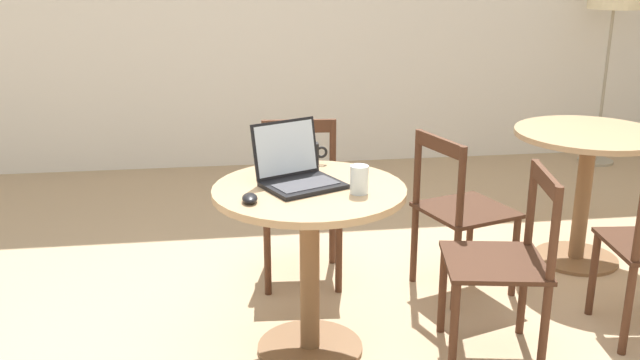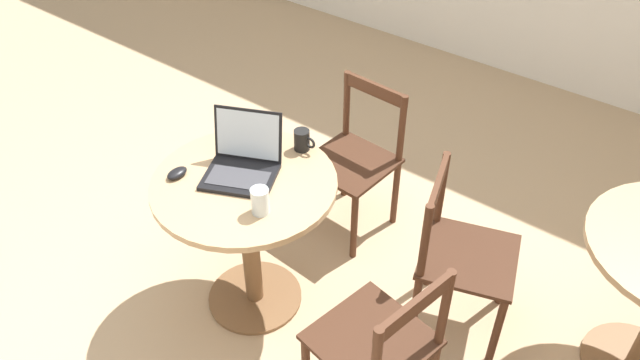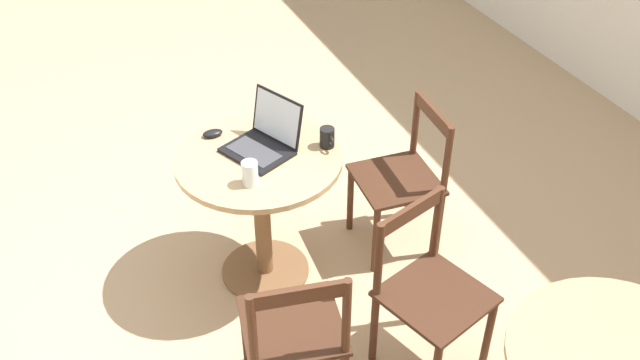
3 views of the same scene
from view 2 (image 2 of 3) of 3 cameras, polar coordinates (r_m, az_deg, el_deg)
The scene contains 9 objects.
ground_plane at distance 3.00m, azimuth -6.80°, elevation -15.48°, with size 16.00×16.00×0.00m, color tan.
cafe_table_near at distance 2.79m, azimuth -6.68°, elevation -3.13°, with size 0.80×0.80×0.76m.
chair_near_back at distance 3.32m, azimuth 3.24°, elevation 1.84°, with size 0.44×0.44×0.83m.
chair_near_right at distance 2.48m, azimuth 5.43°, elevation -14.97°, with size 0.48×0.48×0.83m.
chair_mid_left at distance 2.85m, azimuth 12.63°, elevation -6.75°, with size 0.52×0.52×0.83m.
laptop at distance 2.69m, azimuth -7.09°, elevation 1.58°, with size 0.39×0.39×0.25m.
mouse at distance 2.74m, azimuth -12.94°, elevation 0.62°, with size 0.06×0.10×0.03m.
mug at distance 2.81m, azimuth -1.62°, elevation 3.66°, with size 0.11×0.07×0.10m.
drinking_glass at distance 2.48m, azimuth -5.56°, elevation -1.89°, with size 0.07×0.07×0.11m.
Camera 2 is at (1.33, -1.16, 2.43)m, focal length 35.00 mm.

